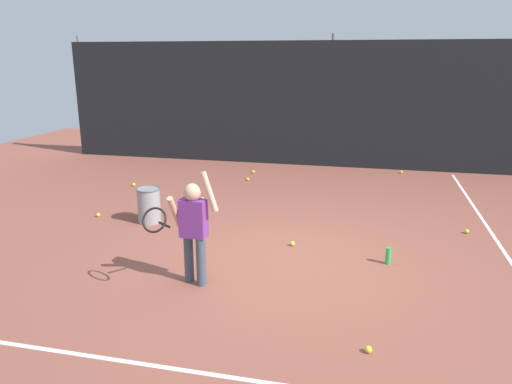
% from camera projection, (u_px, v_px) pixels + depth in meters
% --- Properties ---
extents(ground_plane, '(20.00, 20.00, 0.00)m').
position_uv_depth(ground_plane, '(289.00, 260.00, 6.30)').
color(ground_plane, brown).
extents(court_line_baseline, '(9.00, 0.05, 0.00)m').
position_uv_depth(court_line_baseline, '(240.00, 379.00, 3.97)').
color(court_line_baseline, white).
rests_on(court_line_baseline, ground).
extents(court_line_sideline, '(0.05, 9.00, 0.00)m').
position_uv_depth(court_line_sideline, '(503.00, 250.00, 6.62)').
color(court_line_sideline, white).
rests_on(court_line_sideline, ground).
extents(back_fence_windscreen, '(13.31, 0.08, 2.92)m').
position_uv_depth(back_fence_windscreen, '(331.00, 105.00, 11.32)').
color(back_fence_windscreen, black).
rests_on(back_fence_windscreen, ground).
extents(fence_post_0, '(0.09, 0.09, 3.07)m').
position_uv_depth(fence_post_0, '(84.00, 97.00, 12.79)').
color(fence_post_0, slate).
rests_on(fence_post_0, ground).
extents(fence_post_1, '(0.09, 0.09, 3.07)m').
position_uv_depth(fence_post_1, '(331.00, 102.00, 11.36)').
color(fence_post_1, slate).
rests_on(fence_post_1, ground).
extents(tennis_player, '(0.74, 0.57, 1.35)m').
position_uv_depth(tennis_player, '(192.00, 225.00, 5.46)').
color(tennis_player, '#3F4C59').
rests_on(tennis_player, ground).
extents(ball_hopper, '(0.38, 0.38, 0.56)m').
position_uv_depth(ball_hopper, '(149.00, 205.00, 7.67)').
color(ball_hopper, gray).
rests_on(ball_hopper, ground).
extents(water_bottle, '(0.07, 0.07, 0.22)m').
position_uv_depth(water_bottle, '(388.00, 256.00, 6.15)').
color(water_bottle, green).
rests_on(water_bottle, ground).
extents(tennis_ball_0, '(0.07, 0.07, 0.07)m').
position_uv_depth(tennis_ball_0, '(368.00, 349.00, 4.32)').
color(tennis_ball_0, '#CCE033').
rests_on(tennis_ball_0, ground).
extents(tennis_ball_1, '(0.07, 0.07, 0.07)m').
position_uv_depth(tennis_ball_1, '(202.00, 199.00, 8.89)').
color(tennis_ball_1, '#CCE033').
rests_on(tennis_ball_1, ground).
extents(tennis_ball_2, '(0.07, 0.07, 0.07)m').
position_uv_depth(tennis_ball_2, '(98.00, 215.00, 7.99)').
color(tennis_ball_2, '#CCE033').
rests_on(tennis_ball_2, ground).
extents(tennis_ball_3, '(0.07, 0.07, 0.07)m').
position_uv_depth(tennis_ball_3, '(248.00, 179.00, 10.32)').
color(tennis_ball_3, '#CCE033').
rests_on(tennis_ball_3, ground).
extents(tennis_ball_4, '(0.07, 0.07, 0.07)m').
position_uv_depth(tennis_ball_4, '(292.00, 244.00, 6.76)').
color(tennis_ball_4, '#CCE033').
rests_on(tennis_ball_4, ground).
extents(tennis_ball_5, '(0.07, 0.07, 0.07)m').
position_uv_depth(tennis_ball_5, '(467.00, 231.00, 7.24)').
color(tennis_ball_5, '#CCE033').
rests_on(tennis_ball_5, ground).
extents(tennis_ball_6, '(0.07, 0.07, 0.07)m').
position_uv_depth(tennis_ball_6, '(134.00, 185.00, 9.88)').
color(tennis_ball_6, '#CCE033').
rests_on(tennis_ball_6, ground).
extents(tennis_ball_7, '(0.07, 0.07, 0.07)m').
position_uv_depth(tennis_ball_7, '(253.00, 172.00, 10.98)').
color(tennis_ball_7, '#CCE033').
rests_on(tennis_ball_7, ground).
extents(tennis_ball_8, '(0.07, 0.07, 0.07)m').
position_uv_depth(tennis_ball_8, '(401.00, 172.00, 10.96)').
color(tennis_ball_8, '#CCE033').
rests_on(tennis_ball_8, ground).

